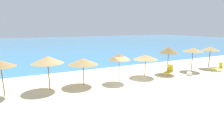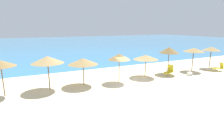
{
  "view_description": "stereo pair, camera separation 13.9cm",
  "coord_description": "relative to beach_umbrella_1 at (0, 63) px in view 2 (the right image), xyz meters",
  "views": [
    {
      "loc": [
        -8.84,
        -13.95,
        5.24
      ],
      "look_at": [
        -1.28,
        1.54,
        1.13
      ],
      "focal_mm": 29.25,
      "sensor_mm": 36.0,
      "label": 1
    },
    {
      "loc": [
        -8.72,
        -14.01,
        5.24
      ],
      "look_at": [
        -1.28,
        1.54,
        1.13
      ],
      "focal_mm": 29.25,
      "sensor_mm": 36.0,
      "label": 2
    }
  ],
  "objects": [
    {
      "name": "sea_water",
      "position": [
        10.48,
        43.99,
        -2.56
      ],
      "size": [
        160.0,
        76.64,
        0.01
      ],
      "primitive_type": "cube",
      "color": "teal",
      "rests_on": "ground_plane"
    },
    {
      "name": "beach_umbrella_1",
      "position": [
        0.0,
        0.0,
        0.0
      ],
      "size": [
        2.19,
        2.19,
        2.82
      ],
      "color": "brown",
      "rests_on": "ground_plane"
    },
    {
      "name": "beach_umbrella_5",
      "position": [
        13.18,
        0.01,
        -0.47
      ],
      "size": [
        2.64,
        2.64,
        2.34
      ],
      "color": "brown",
      "rests_on": "ground_plane"
    },
    {
      "name": "ground_plane",
      "position": [
        10.48,
        -1.58,
        -2.57
      ],
      "size": [
        160.0,
        160.0,
        0.0
      ],
      "primitive_type": "plane",
      "color": "beige"
    },
    {
      "name": "beach_umbrella_6",
      "position": [
        16.37,
        0.06,
        0.11
      ],
      "size": [
        2.21,
        2.21,
        3.02
      ],
      "color": "brown",
      "rests_on": "ground_plane"
    },
    {
      "name": "beach_umbrella_7",
      "position": [
        19.93,
        -0.24,
        -0.03
      ],
      "size": [
        2.39,
        2.39,
        2.78
      ],
      "color": "brown",
      "rests_on": "ground_plane"
    },
    {
      "name": "beach_umbrella_8",
      "position": [
        23.13,
        -0.18,
        -0.07
      ],
      "size": [
        2.18,
        2.18,
        2.74
      ],
      "color": "brown",
      "rests_on": "ground_plane"
    },
    {
      "name": "lounge_chair_0",
      "position": [
        22.54,
        -1.8,
        -2.11
      ],
      "size": [
        1.46,
        1.06,
        1.05
      ],
      "rotation": [
        0.0,
        0.0,
        1.18
      ],
      "color": "yellow",
      "rests_on": "ground_plane"
    },
    {
      "name": "beach_umbrella_3",
      "position": [
        6.36,
        0.05,
        -0.37
      ],
      "size": [
        2.67,
        2.67,
        2.49
      ],
      "color": "brown",
      "rests_on": "ground_plane"
    },
    {
      "name": "beach_umbrella_4",
      "position": [
        9.75,
        -0.48,
        -0.1
      ],
      "size": [
        2.14,
        2.14,
        2.76
      ],
      "color": "brown",
      "rests_on": "ground_plane"
    },
    {
      "name": "beach_umbrella_2",
      "position": [
        3.36,
        0.18,
        -0.01
      ],
      "size": [
        2.66,
        2.66,
        2.87
      ],
      "color": "brown",
      "rests_on": "ground_plane"
    },
    {
      "name": "lounge_chair_1",
      "position": [
        15.86,
        -0.69,
        -2.08
      ],
      "size": [
        1.45,
        1.08,
        1.14
      ],
      "rotation": [
        0.0,
        0.0,
        1.96
      ],
      "color": "yellow",
      "rests_on": "ground_plane"
    },
    {
      "name": "cooler_box",
      "position": [
        17.83,
        -1.81,
        -2.37
      ],
      "size": [
        0.52,
        0.48,
        0.39
      ],
      "primitive_type": "cube",
      "rotation": [
        0.0,
        0.0,
        2.74
      ],
      "color": "white",
      "rests_on": "ground_plane"
    }
  ]
}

